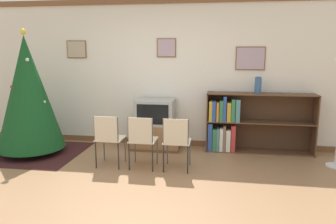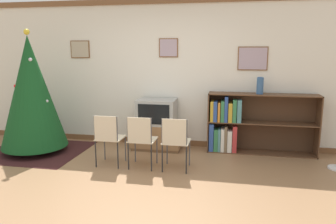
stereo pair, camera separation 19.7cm
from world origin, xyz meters
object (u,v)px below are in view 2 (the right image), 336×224
(bookshelf, at_px, (241,125))
(television, at_px, (157,112))
(christmas_tree, at_px, (31,92))
(tv_console, at_px, (157,136))
(folding_chair_left, at_px, (108,137))
(folding_chair_center, at_px, (141,139))
(folding_chair_right, at_px, (175,140))
(vase, at_px, (260,85))

(bookshelf, bearing_deg, television, -176.33)
(christmas_tree, distance_m, tv_console, 2.33)
(christmas_tree, distance_m, television, 2.21)
(folding_chair_left, height_order, folding_chair_center, same)
(television, bearing_deg, folding_chair_right, -63.32)
(television, distance_m, folding_chair_left, 1.19)
(tv_console, relative_size, folding_chair_right, 1.09)
(tv_console, xyz_separation_m, folding_chair_right, (0.53, -1.05, 0.24))
(tv_console, xyz_separation_m, bookshelf, (1.49, 0.09, 0.26))
(folding_chair_left, bearing_deg, folding_chair_right, 0.00)
(christmas_tree, bearing_deg, folding_chair_center, -11.79)
(folding_chair_center, bearing_deg, folding_chair_left, 180.00)
(folding_chair_center, bearing_deg, christmas_tree, 168.21)
(tv_console, bearing_deg, folding_chair_right, -63.37)
(vase, bearing_deg, tv_console, -177.63)
(christmas_tree, relative_size, television, 3.12)
(christmas_tree, xyz_separation_m, folding_chair_center, (2.09, -0.44, -0.60))
(christmas_tree, distance_m, folding_chair_right, 2.72)
(tv_console, xyz_separation_m, television, (-0.00, -0.00, 0.46))
(christmas_tree, xyz_separation_m, television, (2.09, 0.61, -0.38))
(bookshelf, bearing_deg, christmas_tree, -168.82)
(folding_chair_right, bearing_deg, folding_chair_left, 180.00)
(folding_chair_left, bearing_deg, bookshelf, 29.52)
(christmas_tree, bearing_deg, bookshelf, 11.18)
(folding_chair_right, relative_size, vase, 2.83)
(bookshelf, relative_size, vase, 6.42)
(tv_console, bearing_deg, vase, 2.37)
(vase, bearing_deg, christmas_tree, -169.92)
(folding_chair_right, bearing_deg, television, 116.68)
(tv_console, bearing_deg, christmas_tree, -163.59)
(folding_chair_right, height_order, vase, vase)
(christmas_tree, xyz_separation_m, folding_chair_right, (2.62, -0.44, -0.60))
(television, height_order, vase, vase)
(folding_chair_left, bearing_deg, christmas_tree, 164.40)
(folding_chair_right, bearing_deg, tv_console, 116.63)
(tv_console, bearing_deg, folding_chair_left, -116.63)
(television, bearing_deg, folding_chair_center, -90.00)
(folding_chair_center, relative_size, folding_chair_right, 1.00)
(television, distance_m, folding_chair_center, 1.07)
(tv_console, distance_m, folding_chair_left, 1.20)
(bookshelf, bearing_deg, vase, -3.76)
(television, relative_size, folding_chair_center, 0.83)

